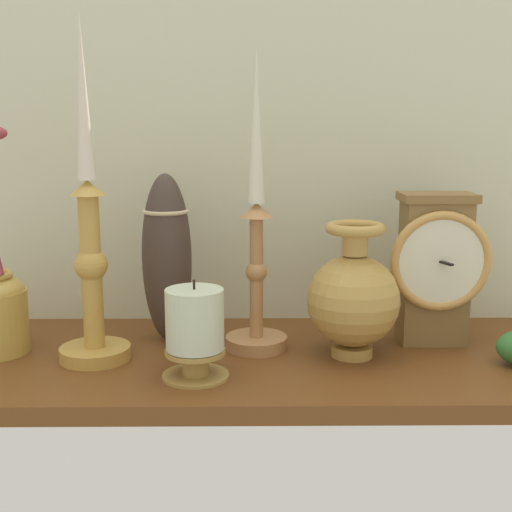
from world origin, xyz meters
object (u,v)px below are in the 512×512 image
Objects in this scene: candlestick_tall_left at (259,252)px; candlestick_tall_center at (94,257)px; mantel_clock at (438,266)px; pillar_candle_front at (198,330)px; brass_vase_bulbous at (356,297)px; tall_ceramic_vase at (170,258)px.

candlestick_tall_left is 22.58cm from candlestick_tall_center.
mantel_clock is 1.73× the size of pillar_candle_front.
candlestick_tall_center is 35.88cm from brass_vase_bulbous.
candlestick_tall_center is at bearing -178.58° from brass_vase_bulbous.
mantel_clock is 38.99cm from tall_ceramic_vase.
brass_vase_bulbous is at bearing 1.42° from candlestick_tall_center.
pillar_candle_front is at bearing -159.94° from brass_vase_bulbous.
candlestick_tall_left is (-25.88, -2.29, 2.58)cm from mantel_clock.
tall_ceramic_vase is (-38.94, 1.70, 1.05)cm from mantel_clock.
brass_vase_bulbous is 22.56cm from pillar_candle_front.
candlestick_tall_center is at bearing 154.48° from pillar_candle_front.
tall_ceramic_vase is (-5.19, 15.14, 6.36)cm from pillar_candle_front.
candlestick_tall_center is at bearing -172.17° from mantel_clock.
mantel_clock reaches higher than brass_vase_bulbous.
candlestick_tall_left reaches higher than tall_ceramic_vase.
pillar_candle_front is at bearing -71.06° from tall_ceramic_vase.
brass_vase_bulbous is (13.23, -3.45, -5.68)cm from candlestick_tall_left.
candlestick_tall_left is 2.25× the size of brass_vase_bulbous.
candlestick_tall_left reaches higher than mantel_clock.
candlestick_tall_left is at bearing -174.95° from mantel_clock.
candlestick_tall_center reaches higher than candlestick_tall_left.
mantel_clock is 48.57cm from candlestick_tall_center.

